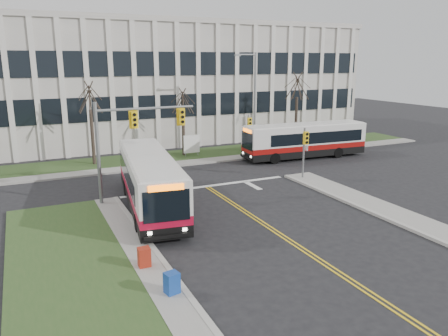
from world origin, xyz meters
TOP-DOWN VIEW (x-y plane):
  - ground at (0.00, 0.00)m, footprint 120.00×120.00m
  - grass_verge at (-10.00, -5.00)m, footprint 5.00×26.00m
  - sidewalk_west at (-7.00, -5.00)m, footprint 1.20×26.00m
  - sidewalk_east at (7.50, -5.00)m, footprint 2.00×26.00m
  - sidewalk_cross at (5.00, 15.20)m, footprint 44.00×1.60m
  - building_lawn at (5.00, 18.00)m, footprint 44.00×5.00m
  - office_building at (5.00, 30.00)m, footprint 40.00×16.00m
  - mast_arm_signal at (-5.62, 7.16)m, footprint 6.11×0.38m
  - signal_pole_near at (7.20, 6.90)m, footprint 0.34×0.39m
  - signal_pole_far at (7.20, 15.40)m, footprint 0.34×0.39m
  - streetlight at (8.03, 16.20)m, footprint 2.15×0.25m
  - directory_sign at (2.50, 17.50)m, footprint 1.50×0.12m
  - tree_left at (-6.00, 18.00)m, footprint 1.80×1.80m
  - tree_mid at (2.00, 18.20)m, footprint 1.80×1.80m
  - tree_right at (14.00, 18.00)m, footprint 1.80×1.80m
  - bus_main at (-4.74, 5.50)m, footprint 4.12×11.90m
  - bus_cross at (11.52, 12.91)m, footprint 11.40×3.13m
  - newspaper_box_blue at (-6.80, -4.63)m, footprint 0.59×0.55m
  - newspaper_box_red at (-7.15, -2.07)m, footprint 0.52×0.47m

SIDE VIEW (x-z plane):
  - ground at x=0.00m, z-range 0.00..0.00m
  - grass_verge at x=-10.00m, z-range 0.00..0.12m
  - building_lawn at x=5.00m, z-range 0.00..0.12m
  - sidewalk_west at x=-7.00m, z-range 0.00..0.14m
  - sidewalk_east at x=7.50m, z-range 0.00..0.14m
  - sidewalk_cross at x=5.00m, z-range 0.00..0.14m
  - newspaper_box_blue at x=-6.80m, z-range 0.00..0.95m
  - newspaper_box_red at x=-7.15m, z-range 0.00..0.95m
  - directory_sign at x=2.50m, z-range 0.17..2.17m
  - bus_cross at x=11.52m, z-range 0.00..3.01m
  - bus_main at x=-4.74m, z-range 0.00..3.11m
  - signal_pole_near at x=7.20m, z-range 0.60..4.40m
  - signal_pole_far at x=7.20m, z-range 0.60..4.40m
  - mast_arm_signal at x=-5.62m, z-range 1.16..7.36m
  - tree_mid at x=2.00m, z-range 1.47..8.29m
  - streetlight at x=8.03m, z-range 0.59..9.79m
  - tree_left at x=-6.00m, z-range 1.66..9.36m
  - tree_right at x=14.00m, z-range 1.78..10.03m
  - office_building at x=5.00m, z-range 0.00..12.00m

